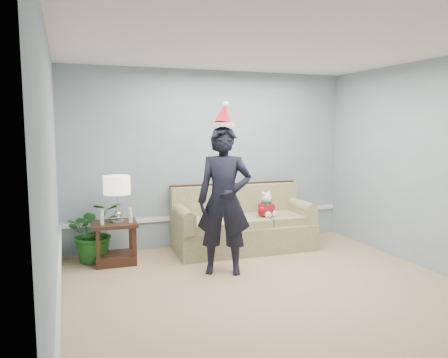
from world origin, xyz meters
TOP-DOWN VIEW (x-y plane):
  - room_shell at (0.00, 0.00)m, footprint 4.54×5.04m
  - wainscot_trim at (-1.18, 1.18)m, footprint 4.49×4.99m
  - sofa at (0.35, 2.07)m, footprint 2.09×0.96m
  - side_table at (-1.55, 1.99)m, footprint 0.61×0.52m
  - table_lamp at (-1.51, 1.94)m, footprint 0.36×0.36m
  - candle_pair at (-1.53, 1.88)m, footprint 0.42×0.05m
  - houseplant at (-1.79, 2.18)m, footprint 0.85×0.76m
  - man at (-0.29, 1.13)m, footprint 0.80×0.67m
  - santa_hat at (-0.29, 1.14)m, footprint 0.37×0.39m
  - teddy_bear at (0.66, 1.88)m, footprint 0.31×0.31m

SIDE VIEW (x-z plane):
  - side_table at x=-1.55m, z-range -0.06..0.51m
  - sofa at x=0.35m, z-range -0.14..0.82m
  - houseplant at x=-1.79m, z-range 0.00..0.84m
  - wainscot_trim at x=-1.18m, z-range 0.42..0.48m
  - teddy_bear at x=0.66m, z-range 0.45..0.84m
  - candle_pair at x=-1.53m, z-range 0.56..0.76m
  - man at x=-0.29m, z-range 0.00..1.86m
  - table_lamp at x=-1.51m, z-range 0.74..1.37m
  - room_shell at x=0.00m, z-range -0.02..2.72m
  - santa_hat at x=-0.29m, z-range 1.82..2.14m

